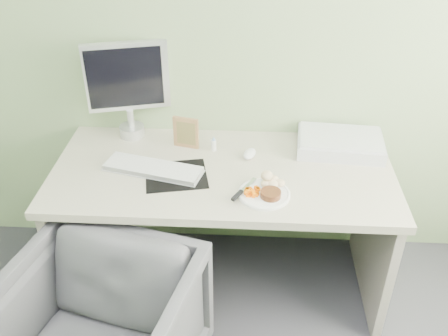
# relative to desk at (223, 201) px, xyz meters

# --- Properties ---
(wall_back) EXTENTS (3.50, 0.00, 3.50)m
(wall_back) POSITION_rel_desk_xyz_m (0.00, 0.38, 0.80)
(wall_back) COLOR gray
(wall_back) RESTS_ON floor
(desk) EXTENTS (1.60, 0.75, 0.73)m
(desk) POSITION_rel_desk_xyz_m (0.00, 0.00, 0.00)
(desk) COLOR #B6AF98
(desk) RESTS_ON floor
(plate) EXTENTS (0.23, 0.23, 0.01)m
(plate) POSITION_rel_desk_xyz_m (0.19, -0.19, 0.19)
(plate) COLOR white
(plate) RESTS_ON desk
(steak) EXTENTS (0.10, 0.10, 0.03)m
(steak) POSITION_rel_desk_xyz_m (0.22, -0.22, 0.21)
(steak) COLOR black
(steak) RESTS_ON plate
(potato_pile) EXTENTS (0.12, 0.10, 0.05)m
(potato_pile) POSITION_rel_desk_xyz_m (0.22, -0.13, 0.22)
(potato_pile) COLOR tan
(potato_pile) RESTS_ON plate
(carrot_heap) EXTENTS (0.07, 0.06, 0.04)m
(carrot_heap) POSITION_rel_desk_xyz_m (0.14, -0.20, 0.21)
(carrot_heap) COLOR #FF6D05
(carrot_heap) RESTS_ON plate
(steak_knife) EXTENTS (0.11, 0.18, 0.01)m
(steak_knife) POSITION_rel_desk_xyz_m (0.09, -0.21, 0.21)
(steak_knife) COLOR silver
(steak_knife) RESTS_ON plate
(mousepad) EXTENTS (0.32, 0.30, 0.00)m
(mousepad) POSITION_rel_desk_xyz_m (-0.21, -0.06, 0.19)
(mousepad) COLOR black
(mousepad) RESTS_ON desk
(keyboard) EXTENTS (0.48, 0.24, 0.02)m
(keyboard) POSITION_rel_desk_xyz_m (-0.32, -0.03, 0.20)
(keyboard) COLOR white
(keyboard) RESTS_ON desk
(computer_mouse) EXTENTS (0.08, 0.11, 0.03)m
(computer_mouse) POSITION_rel_desk_xyz_m (0.12, 0.12, 0.20)
(computer_mouse) COLOR white
(computer_mouse) RESTS_ON desk
(photo_frame) EXTENTS (0.13, 0.05, 0.16)m
(photo_frame) POSITION_rel_desk_xyz_m (-0.19, 0.20, 0.26)
(photo_frame) COLOR #8E5D42
(photo_frame) RESTS_ON desk
(eyedrop_bottle) EXTENTS (0.03, 0.03, 0.08)m
(eyedrop_bottle) POSITION_rel_desk_xyz_m (-0.05, 0.17, 0.22)
(eyedrop_bottle) COLOR white
(eyedrop_bottle) RESTS_ON desk
(scanner) EXTENTS (0.44, 0.31, 0.06)m
(scanner) POSITION_rel_desk_xyz_m (0.57, 0.22, 0.22)
(scanner) COLOR silver
(scanner) RESTS_ON desk
(monitor) EXTENTS (0.41, 0.16, 0.49)m
(monitor) POSITION_rel_desk_xyz_m (-0.49, 0.31, 0.46)
(monitor) COLOR silver
(monitor) RESTS_ON desk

